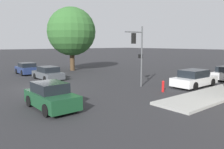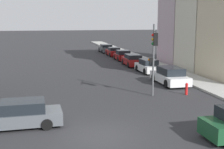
% 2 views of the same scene
% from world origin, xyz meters
% --- Properties ---
extents(ground_plane, '(300.00, 300.00, 0.00)m').
position_xyz_m(ground_plane, '(0.00, 0.00, 0.00)').
color(ground_plane, '#28282B').
extents(street_tree, '(6.86, 6.86, 9.00)m').
position_xyz_m(street_tree, '(-9.45, 8.39, 5.56)').
color(street_tree, '#4C3823').
rests_on(street_tree, ground_plane).
extents(traffic_signal, '(0.54, 1.92, 5.33)m').
position_xyz_m(traffic_signal, '(5.26, 6.76, 3.47)').
color(traffic_signal, '#515456').
rests_on(traffic_signal, ground_plane).
extents(crossing_car_0, '(4.06, 1.98, 1.57)m').
position_xyz_m(crossing_car_0, '(6.65, -1.93, 0.74)').
color(crossing_car_0, '#194728').
rests_on(crossing_car_0, ground_plane).
extents(crossing_car_1, '(3.86, 2.09, 1.45)m').
position_xyz_m(crossing_car_1, '(-9.52, 1.90, 0.69)').
color(crossing_car_1, navy).
rests_on(crossing_car_1, ground_plane).
extents(crossing_car_2, '(4.46, 2.05, 1.41)m').
position_xyz_m(crossing_car_2, '(-3.87, 2.31, 0.66)').
color(crossing_car_2, '#4C5156').
rests_on(crossing_car_2, ground_plane).
extents(parked_car_0, '(2.06, 4.80, 1.54)m').
position_xyz_m(parked_car_0, '(8.38, 10.85, 0.73)').
color(parked_car_0, silver).
rests_on(parked_car_0, ground_plane).
extents(fire_hydrant, '(0.22, 0.22, 0.92)m').
position_xyz_m(fire_hydrant, '(8.01, 6.88, 0.49)').
color(fire_hydrant, red).
rests_on(fire_hydrant, ground_plane).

